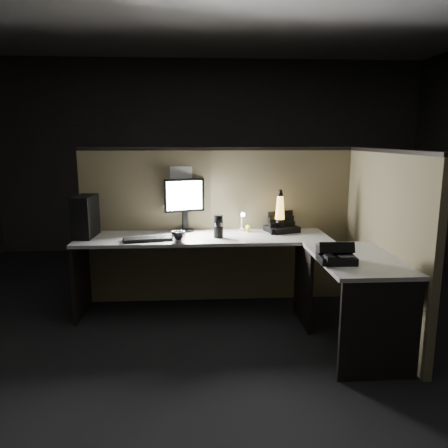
{
  "coord_description": "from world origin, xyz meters",
  "views": [
    {
      "loc": [
        -0.2,
        -3.32,
        1.61
      ],
      "look_at": [
        0.02,
        0.35,
        0.89
      ],
      "focal_mm": 35.0,
      "sensor_mm": 36.0,
      "label": 1
    }
  ],
  "objects": [
    {
      "name": "monitor",
      "position": [
        -0.32,
        0.85,
        1.04
      ],
      "size": [
        0.38,
        0.18,
        0.51
      ],
      "rotation": [
        0.0,
        0.0,
        0.33
      ],
      "color": "black",
      "rests_on": "desk"
    },
    {
      "name": "clip_lamp",
      "position": [
        0.22,
        0.76,
        0.85
      ],
      "size": [
        0.04,
        0.16,
        0.2
      ],
      "color": "white",
      "rests_on": "desk"
    },
    {
      "name": "keyboard",
      "position": [
        -0.63,
        0.45,
        0.74
      ],
      "size": [
        0.47,
        0.24,
        0.02
      ],
      "primitive_type": "cube",
      "rotation": [
        0.0,
        0.0,
        0.21
      ],
      "color": "black",
      "rests_on": "desk"
    },
    {
      "name": "desk_phone",
      "position": [
        0.79,
        -0.31,
        0.79
      ],
      "size": [
        0.27,
        0.28,
        0.15
      ],
      "rotation": [
        0.0,
        0.0,
        -0.05
      ],
      "color": "black",
      "rests_on": "desk"
    },
    {
      "name": "figurine",
      "position": [
        0.28,
        0.76,
        0.77
      ],
      "size": [
        0.05,
        0.05,
        0.05
      ],
      "primitive_type": "sphere",
      "color": "yellow",
      "rests_on": "desk"
    },
    {
      "name": "pc_tower",
      "position": [
        -1.22,
        0.65,
        0.92
      ],
      "size": [
        0.18,
        0.37,
        0.38
      ],
      "primitive_type": "cube",
      "rotation": [
        0.0,
        0.0,
        -0.06
      ],
      "color": "black",
      "rests_on": "desk"
    },
    {
      "name": "partition_back",
      "position": [
        0.0,
        0.93,
        0.75
      ],
      "size": [
        2.66,
        0.06,
        1.5
      ],
      "primitive_type": "cube",
      "color": "brown",
      "rests_on": "ground"
    },
    {
      "name": "desk",
      "position": [
        0.18,
        0.25,
        0.58
      ],
      "size": [
        2.6,
        1.6,
        0.73
      ],
      "color": "beige",
      "rests_on": "ground"
    },
    {
      "name": "room_shell",
      "position": [
        0.0,
        0.0,
        1.62
      ],
      "size": [
        6.0,
        6.0,
        6.0
      ],
      "color": "silver",
      "rests_on": "ground"
    },
    {
      "name": "partition_right",
      "position": [
        1.33,
        0.1,
        0.75
      ],
      "size": [
        0.06,
        1.66,
        1.5
      ],
      "primitive_type": "cube",
      "color": "brown",
      "rests_on": "ground"
    },
    {
      "name": "floor",
      "position": [
        0.0,
        0.0,
        0.0
      ],
      "size": [
        6.0,
        6.0,
        0.0
      ],
      "primitive_type": "plane",
      "color": "black",
      "rests_on": "ground"
    },
    {
      "name": "travel_mug",
      "position": [
        -0.02,
        0.54,
        0.83
      ],
      "size": [
        0.09,
        0.09,
        0.2
      ],
      "primitive_type": "cylinder",
      "color": "black",
      "rests_on": "desk"
    },
    {
      "name": "pinned_paper",
      "position": [
        -0.35,
        0.9,
        1.2
      ],
      "size": [
        0.21,
        0.0,
        0.3
      ],
      "primitive_type": "cube",
      "color": "white",
      "rests_on": "partition_back"
    },
    {
      "name": "mouse",
      "position": [
        -0.5,
        0.47,
        0.75
      ],
      "size": [
        0.09,
        0.07,
        0.03
      ],
      "primitive_type": "ellipsoid",
      "rotation": [
        0.0,
        0.0,
        0.14
      ],
      "color": "black",
      "rests_on": "desk"
    },
    {
      "name": "steel_mug",
      "position": [
        -0.37,
        0.37,
        0.78
      ],
      "size": [
        0.12,
        0.12,
        0.1
      ],
      "primitive_type": "imported",
      "rotation": [
        0.0,
        0.0,
        0.01
      ],
      "color": "silver",
      "rests_on": "desk"
    },
    {
      "name": "lava_lamp",
      "position": [
        0.58,
        0.72,
        0.9
      ],
      "size": [
        0.11,
        0.11,
        0.41
      ],
      "color": "black",
      "rests_on": "desk"
    },
    {
      "name": "organizer",
      "position": [
        0.61,
        0.77,
        0.78
      ],
      "size": [
        0.34,
        0.32,
        0.21
      ],
      "rotation": [
        0.0,
        0.0,
        0.36
      ],
      "color": "black",
      "rests_on": "desk"
    }
  ]
}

